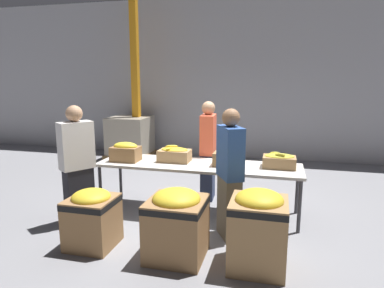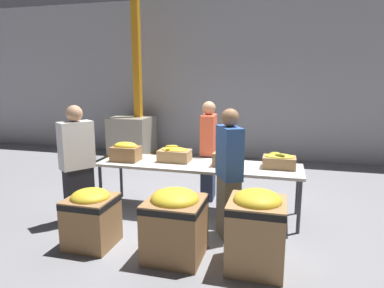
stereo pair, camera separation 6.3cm
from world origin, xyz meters
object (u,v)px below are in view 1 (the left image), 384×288
object	(u,v)px
banana_box_0	(126,152)
banana_box_2	(228,157)
volunteer_2	(78,166)
sorting_table	(198,167)
banana_box_1	(174,154)
donation_bin_2	(258,227)
donation_bin_1	(177,222)
donation_bin_0	(92,216)
support_pillar	(136,79)
volunteer_0	(208,151)
pallet_stack_0	(130,138)
banana_box_3	(279,160)
volunteer_1	(230,175)

from	to	relation	value
banana_box_0	banana_box_2	xyz separation A→B (m)	(1.57, 0.10, -0.02)
banana_box_0	volunteer_2	bearing A→B (deg)	-122.53
sorting_table	banana_box_1	bearing A→B (deg)	171.47
donation_bin_2	banana_box_0	bearing A→B (deg)	149.40
donation_bin_1	banana_box_0	bearing A→B (deg)	133.76
banana_box_1	donation_bin_0	distance (m)	1.61
donation_bin_1	support_pillar	xyz separation A→B (m)	(-2.41, 4.53, 1.57)
volunteer_0	pallet_stack_0	xyz separation A→B (m)	(-2.53, 2.46, -0.31)
volunteer_2	pallet_stack_0	bearing A→B (deg)	48.63
banana_box_1	pallet_stack_0	world-z (taller)	pallet_stack_0
donation_bin_1	donation_bin_2	distance (m)	0.91
banana_box_2	volunteer_0	bearing A→B (deg)	122.99
banana_box_2	pallet_stack_0	size ratio (longest dim) A/B	0.38
support_pillar	pallet_stack_0	xyz separation A→B (m)	(-0.16, -0.07, -1.48)
banana_box_3	banana_box_2	bearing A→B (deg)	-174.55
support_pillar	volunteer_0	bearing A→B (deg)	-46.87
donation_bin_0	donation_bin_1	bearing A→B (deg)	0.00
donation_bin_0	donation_bin_2	world-z (taller)	donation_bin_2
support_pillar	donation_bin_0	bearing A→B (deg)	-73.48
support_pillar	volunteer_2	bearing A→B (deg)	-78.48
banana_box_0	banana_box_1	size ratio (longest dim) A/B	0.88
sorting_table	volunteer_0	world-z (taller)	volunteer_0
donation_bin_1	pallet_stack_0	xyz separation A→B (m)	(-2.58, 4.46, 0.09)
banana_box_3	support_pillar	world-z (taller)	support_pillar
banana_box_3	volunteer_0	distance (m)	1.30
support_pillar	pallet_stack_0	distance (m)	1.49
donation_bin_0	banana_box_1	bearing A→B (deg)	65.96
donation_bin_0	donation_bin_2	distance (m)	1.99
sorting_table	banana_box_3	xyz separation A→B (m)	(1.17, 0.07, 0.15)
volunteer_0	donation_bin_2	distance (m)	2.25
sorting_table	donation_bin_0	bearing A→B (deg)	-127.19
donation_bin_0	pallet_stack_0	bearing A→B (deg)	108.66
volunteer_1	banana_box_0	bearing A→B (deg)	43.48
banana_box_0	donation_bin_1	world-z (taller)	banana_box_0
pallet_stack_0	banana_box_2	bearing A→B (deg)	-46.53
volunteer_0	volunteer_2	world-z (taller)	volunteer_2
banana_box_1	banana_box_2	bearing A→B (deg)	-3.74
banana_box_1	banana_box_2	world-z (taller)	banana_box_2
donation_bin_2	banana_box_1	bearing A→B (deg)	134.36
volunteer_2	donation_bin_2	size ratio (longest dim) A/B	1.90
volunteer_0	donation_bin_2	xyz separation A→B (m)	(0.96, -2.00, -0.36)
donation_bin_0	support_pillar	xyz separation A→B (m)	(-1.34, 4.53, 1.62)
volunteer_2	pallet_stack_0	xyz separation A→B (m)	(-0.97, 3.88, -0.31)
volunteer_0	volunteer_1	world-z (taller)	volunteer_1
banana_box_2	support_pillar	bearing A→B (deg)	131.25
banana_box_3	volunteer_0	xyz separation A→B (m)	(-1.16, 0.59, -0.05)
donation_bin_0	donation_bin_1	world-z (taller)	donation_bin_1
volunteer_1	banana_box_2	bearing A→B (deg)	-17.35
banana_box_0	donation_bin_0	distance (m)	1.36
volunteer_1	donation_bin_2	distance (m)	0.87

